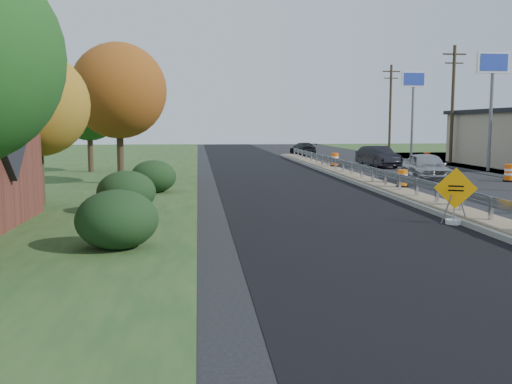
{
  "coord_description": "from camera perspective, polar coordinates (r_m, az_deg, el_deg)",
  "views": [
    {
      "loc": [
        -8.94,
        -20.49,
        3.14
      ],
      "look_at": [
        -7.2,
        -3.4,
        1.1
      ],
      "focal_mm": 40.0,
      "sensor_mm": 36.0,
      "label": 1
    }
  ],
  "objects": [
    {
      "name": "guardrail",
      "position": [
        30.91,
        11.03,
        2.17
      ],
      "size": [
        0.1,
        46.15,
        0.72
      ],
      "color": "silver",
      "rests_on": "median"
    },
    {
      "name": "tree_near_yellow",
      "position": [
        23.3,
        -21.1,
        8.16
      ],
      "size": [
        3.96,
        3.96,
        5.88
      ],
      "color": "#473523",
      "rests_on": "ground"
    },
    {
      "name": "utility_pole_north",
      "position": [
        62.93,
        13.28,
        8.23
      ],
      "size": [
        1.9,
        0.26,
        9.4
      ],
      "color": "#473523",
      "rests_on": "ground"
    },
    {
      "name": "median",
      "position": [
        30.02,
        11.55,
        0.85
      ],
      "size": [
        1.6,
        55.0,
        0.23
      ],
      "color": "gray",
      "rests_on": "ground"
    },
    {
      "name": "barrel_median_mid",
      "position": [
        27.47,
        14.43,
        1.3
      ],
      "size": [
        0.55,
        0.55,
        0.81
      ],
      "color": "black",
      "rests_on": "median"
    },
    {
      "name": "hedge_mid",
      "position": [
        20.79,
        -12.84,
        0.03
      ],
      "size": [
        2.09,
        2.09,
        1.52
      ],
      "primitive_type": "ellipsoid",
      "color": "black",
      "rests_on": "ground"
    },
    {
      "name": "barrel_median_far",
      "position": [
        40.14,
        7.89,
        3.19
      ],
      "size": [
        0.63,
        0.63,
        0.93
      ],
      "color": "black",
      "rests_on": "median"
    },
    {
      "name": "barrel_shoulder_mid",
      "position": [
        47.44,
        16.71,
        3.23
      ],
      "size": [
        0.63,
        0.63,
        0.93
      ],
      "color": "black",
      "rests_on": "ground"
    },
    {
      "name": "pylon_sign_mid",
      "position": [
        41.48,
        22.59,
        10.88
      ],
      "size": [
        2.2,
        0.3,
        7.9
      ],
      "color": "slate",
      "rests_on": "ground"
    },
    {
      "name": "milled_overlay",
      "position": [
        30.99,
        2.65,
        0.96
      ],
      "size": [
        7.2,
        120.0,
        0.01
      ],
      "primitive_type": "cube",
      "color": "black",
      "rests_on": "ground"
    },
    {
      "name": "ground",
      "position": [
        22.58,
        17.59,
        -1.54
      ],
      "size": [
        140.0,
        140.0,
        0.0
      ],
      "primitive_type": "plane",
      "color": "black",
      "rests_on": "ground"
    },
    {
      "name": "car_dark_far",
      "position": [
        58.85,
        4.72,
        4.33
      ],
      "size": [
        2.29,
        4.65,
        1.3
      ],
      "primitive_type": "imported",
      "rotation": [
        0.0,
        0.0,
        3.25
      ],
      "color": "black",
      "rests_on": "ground"
    },
    {
      "name": "car_dark_mid",
      "position": [
        43.15,
        12.1,
        3.49
      ],
      "size": [
        2.27,
        4.89,
        1.55
      ],
      "primitive_type": "imported",
      "rotation": [
        0.0,
        0.0,
        0.14
      ],
      "color": "black",
      "rests_on": "ground"
    },
    {
      "name": "hedge_south",
      "position": [
        14.83,
        -13.72,
        -2.66
      ],
      "size": [
        2.09,
        2.09,
        1.52
      ],
      "primitive_type": "ellipsoid",
      "color": "black",
      "rests_on": "ground"
    },
    {
      "name": "caution_sign",
      "position": [
        19.04,
        19.25,
        -1.71
      ],
      "size": [
        1.21,
        0.54,
        1.8
      ],
      "rotation": [
        0.0,
        0.0,
        -0.4
      ],
      "color": "white",
      "rests_on": "ground"
    },
    {
      "name": "barrel_shoulder_near",
      "position": [
        34.37,
        24.0,
        1.72
      ],
      "size": [
        0.65,
        0.65,
        0.96
      ],
      "color": "black",
      "rests_on": "ground"
    },
    {
      "name": "tree_near_back",
      "position": [
        39.15,
        -16.36,
        8.08
      ],
      "size": [
        4.29,
        4.29,
        6.37
      ],
      "color": "#473523",
      "rests_on": "ground"
    },
    {
      "name": "tree_near_red",
      "position": [
        30.81,
        -13.57,
        9.8
      ],
      "size": [
        4.95,
        4.95,
        7.35
      ],
      "color": "#473523",
      "rests_on": "ground"
    },
    {
      "name": "pylon_sign_north",
      "position": [
        54.21,
        15.46,
        10.07
      ],
      "size": [
        2.2,
        0.3,
        7.9
      ],
      "color": "slate",
      "rests_on": "ground"
    },
    {
      "name": "hedge_north",
      "position": [
        26.68,
        -10.22,
        1.55
      ],
      "size": [
        2.09,
        2.09,
        1.52
      ],
      "primitive_type": "ellipsoid",
      "color": "black",
      "rests_on": "ground"
    },
    {
      "name": "car_silver",
      "position": [
        32.7,
        16.67,
        2.39
      ],
      "size": [
        2.42,
        4.9,
        1.6
      ],
      "primitive_type": "imported",
      "rotation": [
        0.0,
        0.0,
        -0.11
      ],
      "color": "#A2A2A6",
      "rests_on": "ground"
    },
    {
      "name": "utility_pole_nmid",
      "position": [
        49.0,
        19.07,
        8.51
      ],
      "size": [
        1.9,
        0.26,
        9.4
      ],
      "color": "#473523",
      "rests_on": "ground"
    }
  ]
}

